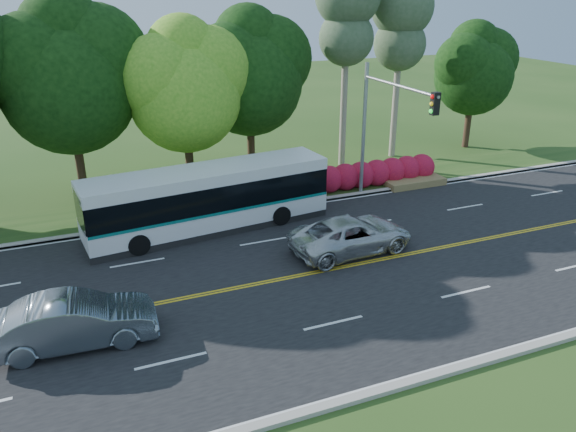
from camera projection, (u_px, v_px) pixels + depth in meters
name	position (u px, v px, depth m)	size (l,w,h in m)	color
ground	(305.00, 275.00, 22.14)	(120.00, 120.00, 0.00)	#264818
road	(305.00, 274.00, 22.14)	(60.00, 14.00, 0.02)	black
curb_north	(248.00, 210.00, 28.23)	(60.00, 0.30, 0.15)	#A9A499
curb_south	(406.00, 384.00, 15.99)	(60.00, 0.30, 0.15)	#A9A499
grass_verge	(237.00, 199.00, 29.82)	(60.00, 4.00, 0.10)	#264818
lane_markings	(303.00, 275.00, 22.10)	(57.60, 13.82, 0.00)	gold
tree_row	(116.00, 68.00, 28.15)	(44.70, 9.10, 13.84)	#311D15
bougainvillea_hedge	(364.00, 175.00, 31.33)	(9.50, 2.25, 1.50)	maroon
traffic_signal	(384.00, 116.00, 27.23)	(0.42, 6.10, 7.00)	#96999E
transit_bus	(208.00, 200.00, 25.66)	(11.45, 3.67, 2.94)	white
sedan	(74.00, 322.00, 17.55)	(1.75, 5.02, 1.65)	slate
suv	(351.00, 235.00, 23.80)	(2.47, 5.36, 1.49)	silver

